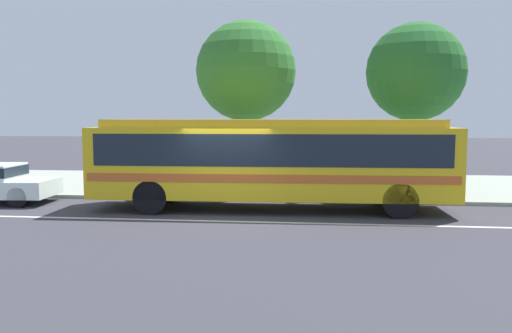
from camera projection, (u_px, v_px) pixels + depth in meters
ground_plane at (227, 216)px, 14.68m from camera, size 120.00×120.00×0.00m
sidewalk_slab at (254, 184)px, 21.12m from camera, size 60.00×8.00×0.12m
lane_stripe_center at (222, 221)px, 13.89m from camera, size 56.00×0.16×0.01m
transit_bus at (272, 157)px, 15.55m from camera, size 10.84×2.78×2.75m
pedestrian_waiting_near_sign at (325, 164)px, 18.80m from camera, size 0.48×0.48×1.69m
pedestrian_walking_along_curb at (310, 170)px, 17.31m from camera, size 0.48×0.48×1.59m
bus_stop_sign at (433, 151)px, 16.67m from camera, size 0.08×0.44×2.48m
street_tree_near_stop at (246, 72)px, 19.37m from camera, size 3.78×3.78×6.33m
street_tree_mid_block at (416, 73)px, 19.04m from camera, size 3.65×3.65×6.20m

